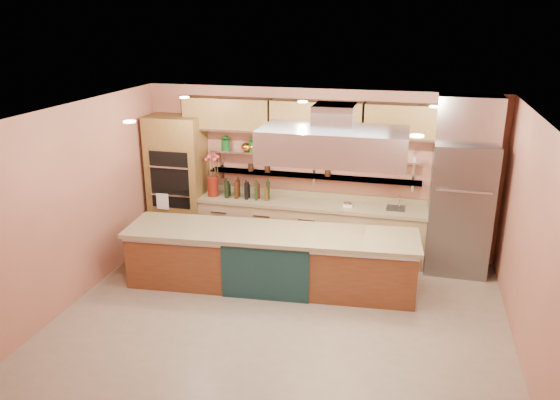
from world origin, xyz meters
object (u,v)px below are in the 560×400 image
(flower_vase, at_px, (213,186))
(green_canister, at_px, (297,149))
(island, at_px, (271,259))
(copper_kettle, at_px, (246,147))
(refrigerator, at_px, (460,209))
(kitchen_scale, at_px, (348,204))

(flower_vase, bearing_deg, green_canister, 8.60)
(island, distance_m, green_canister, 2.02)
(flower_vase, bearing_deg, copper_kettle, 21.60)
(refrigerator, distance_m, green_canister, 2.79)
(island, height_order, kitchen_scale, kitchen_scale)
(green_canister, bearing_deg, copper_kettle, 180.00)
(copper_kettle, relative_size, green_canister, 0.98)
(copper_kettle, distance_m, green_canister, 0.90)
(island, bearing_deg, kitchen_scale, 47.86)
(flower_vase, distance_m, green_canister, 1.63)
(kitchen_scale, height_order, green_canister, green_canister)
(refrigerator, xyz_separation_m, kitchen_scale, (-1.76, 0.01, -0.08))
(copper_kettle, height_order, green_canister, green_canister)
(flower_vase, relative_size, copper_kettle, 1.86)
(flower_vase, bearing_deg, kitchen_scale, 0.00)
(refrigerator, xyz_separation_m, copper_kettle, (-3.57, 0.23, 0.74))
(refrigerator, bearing_deg, kitchen_scale, 179.68)
(kitchen_scale, bearing_deg, copper_kettle, 178.01)
(kitchen_scale, distance_m, copper_kettle, 2.00)
(kitchen_scale, relative_size, green_canister, 0.80)
(flower_vase, bearing_deg, refrigerator, -0.14)
(kitchen_scale, xyz_separation_m, copper_kettle, (-1.81, 0.22, 0.82))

